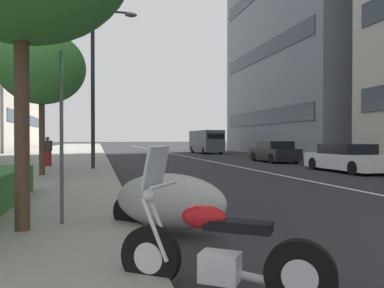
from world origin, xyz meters
name	(u,v)px	position (x,y,z in m)	size (l,w,h in m)	color
sidewalk_right_plaza	(48,157)	(30.00, 11.62, 0.07)	(160.00, 9.45, 0.15)	gray
lane_centre_stripe	(173,154)	(35.00, 0.00, 0.00)	(110.00, 0.16, 0.01)	silver
motorcycle_far_end_row	(216,253)	(0.19, 6.47, 0.44)	(1.34, 1.83, 1.48)	black
motorcycle_second_in_row	(168,201)	(2.72, 6.48, 0.54)	(1.88, 2.03, 1.00)	#9E9E99
car_far_down_avenue	(347,159)	(12.14, -3.77, 0.62)	(4.64, 1.84, 1.32)	silver
car_lead_in_lane	(274,152)	(19.93, -3.91, 0.66)	(4.38, 1.95, 1.40)	black
delivery_van_ahead	(206,141)	(35.55, -3.66, 1.31)	(6.25, 2.23, 2.43)	#4C5156
parking_sign_by_curb	(62,121)	(3.28, 8.16, 1.85)	(0.32, 0.06, 2.85)	#47494C
street_lamp_with_banners	(100,72)	(15.24, 7.49, 4.73)	(1.26, 2.18, 7.58)	#232326
street_tree_mid_sidewalk	(42,68)	(12.39, 9.69, 4.31)	(3.35, 3.35, 5.60)	#473323
pedestrian_on_plaza	(47,151)	(17.46, 10.10, 0.91)	(0.38, 0.47, 1.53)	maroon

